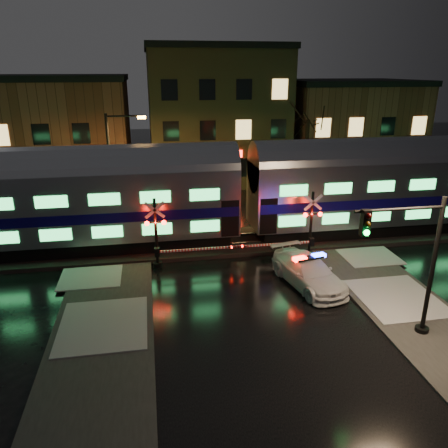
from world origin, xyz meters
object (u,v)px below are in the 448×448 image
Objects in this scene: traffic_light at (412,267)px; crossing_signal_right at (305,232)px; streetlight at (114,164)px; crossing_signal_left at (163,240)px; police_car at (308,272)px.

crossing_signal_right is at bearing 105.93° from traffic_light.
traffic_light is 0.77× the size of streetlight.
traffic_light is 18.73m from streetlight.
traffic_light is at bearing -41.68° from crossing_signal_left.
traffic_light reaches higher than crossing_signal_left.
streetlight reaches higher than traffic_light.
streetlight is at bearing 135.50° from traffic_light.
crossing_signal_right is at bearing -0.01° from crossing_signal_left.
crossing_signal_right is 12.65m from streetlight.
police_car is 5.72m from traffic_light.
crossing_signal_left is 7.71m from streetlight.
streetlight reaches higher than crossing_signal_left.
traffic_light is at bearing -51.60° from streetlight.
crossing_signal_right is 0.94× the size of traffic_light.
police_car is at bearing -25.04° from crossing_signal_left.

